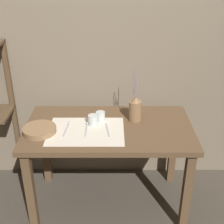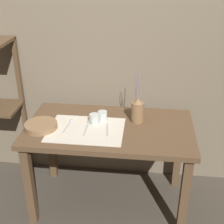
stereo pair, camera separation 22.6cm
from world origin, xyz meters
name	(u,v)px [view 1 (the left image)]	position (x,y,z in m)	size (l,w,h in m)	color
ground_plane	(110,201)	(0.00, 0.00, 0.00)	(12.00, 12.00, 0.00)	#473F35
stone_wall_back	(110,47)	(0.00, 0.45, 1.20)	(7.00, 0.06, 2.40)	#7A6B56
wooden_table	(109,138)	(0.00, 0.00, 0.62)	(1.24, 0.69, 0.73)	brown
linen_cloth	(87,131)	(-0.16, -0.07, 0.73)	(0.55, 0.41, 0.00)	beige
pitcher_with_flowers	(136,109)	(0.20, 0.10, 0.82)	(0.10, 0.10, 0.41)	olive
wooden_bowl	(40,130)	(-0.49, -0.09, 0.75)	(0.24, 0.24, 0.04)	#8E6B47
glass_tumbler_near	(94,120)	(-0.12, 0.03, 0.77)	(0.07, 0.07, 0.07)	silver
glass_tumbler_far	(101,116)	(-0.06, 0.09, 0.76)	(0.07, 0.07, 0.07)	silver
spoon_outer	(69,125)	(-0.30, 0.00, 0.73)	(0.04, 0.20, 0.02)	#A8A8AD
spoon_inner	(88,126)	(-0.16, -0.01, 0.73)	(0.02, 0.20, 0.02)	#A8A8AD
fork_outer	(108,130)	(-0.01, -0.06, 0.73)	(0.04, 0.19, 0.00)	#A8A8AD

